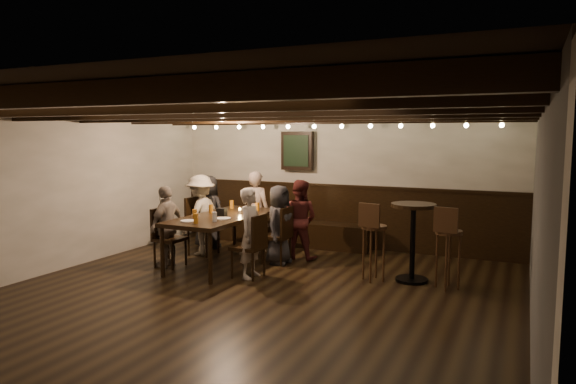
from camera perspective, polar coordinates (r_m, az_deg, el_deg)
The scene contains 27 objects.
room at distance 8.40m, azimuth 0.94°, elevation -0.29°, with size 7.00×7.00×7.00m.
dining_table at distance 8.13m, azimuth -7.18°, elevation -3.04°, with size 0.96×2.11×0.79m.
chair_left_near at distance 8.96m, azimuth -9.48°, elevation -4.94°, with size 0.45×0.45×0.99m.
chair_left_far at distance 8.26m, azimuth -13.06°, elevation -6.15°, with size 0.42×0.42×0.91m.
chair_right_near at distance 8.24m, azimuth -1.19°, elevation -6.02°, with size 0.42×0.42×0.91m.
chair_right_far at distance 7.47m, azimuth -4.31°, elevation -7.32°, with size 0.42×0.42×0.92m.
person_bench_left at distance 9.37m, azimuth -8.85°, elevation -2.21°, with size 0.65×0.42×1.32m, color black.
person_bench_centre at distance 9.02m, azimuth -3.58°, elevation -2.15°, with size 0.52×0.34×1.42m, color gray.
person_bench_right at distance 8.50m, azimuth 1.25°, elevation -3.04°, with size 0.64×0.50×1.31m, color #561F1D.
person_left_near at distance 8.91m, azimuth -9.68°, elevation -2.50°, with size 0.89×0.51×1.37m, color #ACA391.
person_left_far at distance 8.21m, azimuth -13.29°, elevation -3.71°, with size 0.74×0.31×1.27m, color gray.
person_right_near at distance 8.16m, azimuth -1.01°, elevation -3.64°, with size 0.61×0.40×1.26m, color #28272A.
person_right_far at distance 7.38m, azimuth -4.13°, elevation -4.57°, with size 0.47×0.31×1.30m, color #BAAC9D.
pint_a at distance 8.84m, azimuth -6.27°, elevation -1.38°, with size 0.07×0.07×0.14m, color #BF7219.
pint_b at distance 8.53m, azimuth -3.42°, elevation -1.63°, with size 0.07×0.07×0.14m, color #BF7219.
pint_c at distance 8.35m, azimuth -8.56°, elevation -1.87°, with size 0.07×0.07×0.14m, color #BF7219.
pint_d at distance 8.12m, azimuth -4.64°, elevation -2.05°, with size 0.07×0.07×0.14m, color silver.
pint_e at distance 7.86m, azimuth -10.31°, elevation -2.42°, with size 0.07×0.07×0.14m, color #BF7219.
pint_f at distance 7.54m, azimuth -8.16°, elevation -2.75°, with size 0.07×0.07×0.14m, color silver.
pint_g at distance 7.42m, azimuth -10.20°, elevation -2.93°, with size 0.07×0.07×0.14m, color #BF7219.
plate_near at distance 7.63m, azimuth -10.97°, elevation -3.17°, with size 0.24×0.24×0.01m, color white.
plate_far at distance 7.77m, azimuth -7.26°, elevation -2.93°, with size 0.24×0.24×0.01m, color white.
condiment_caddy at distance 8.06m, azimuth -7.38°, elevation -2.21°, with size 0.15×0.10×0.12m, color black.
candle at distance 8.30m, azimuth -5.37°, elevation -2.19°, with size 0.05×0.05×0.05m, color beige.
high_top_table at distance 7.36m, azimuth 13.71°, elevation -4.18°, with size 0.62×0.62×1.10m.
bar_stool_left at distance 7.34m, azimuth 9.47°, elevation -6.56°, with size 0.36×0.38×1.12m.
bar_stool_right at distance 7.19m, azimuth 17.33°, elevation -7.03°, with size 0.35×0.38×1.12m.
Camera 1 is at (3.12, -5.40, 2.05)m, focal length 32.00 mm.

